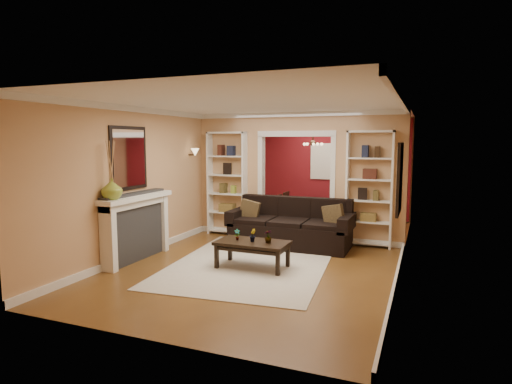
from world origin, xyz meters
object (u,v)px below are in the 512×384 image
at_px(coffee_table, 252,255).
at_px(bookshelf_left, 227,184).
at_px(fireplace, 138,228).
at_px(sofa, 290,223).
at_px(bookshelf_right, 369,189).
at_px(dining_table, 312,214).

height_order(coffee_table, bookshelf_left, bookshelf_left).
distance_m(bookshelf_left, fireplace, 2.65).
distance_m(sofa, coffee_table, 1.67).
bearing_deg(fireplace, sofa, 41.61).
xyz_separation_m(sofa, bookshelf_right, (1.44, 0.58, 0.67)).
xyz_separation_m(coffee_table, bookshelf_left, (-1.51, 2.22, 0.93)).
bearing_deg(bookshelf_right, bookshelf_left, 180.00).
bearing_deg(bookshelf_left, dining_table, 47.27).
height_order(sofa, bookshelf_right, bookshelf_right).
bearing_deg(bookshelf_right, dining_table, 133.59).
height_order(coffee_table, fireplace, fireplace).
xyz_separation_m(coffee_table, bookshelf_right, (1.59, 2.22, 0.93)).
distance_m(sofa, fireplace, 2.94).
bearing_deg(sofa, bookshelf_right, 21.88).
height_order(bookshelf_left, fireplace, bookshelf_left).
bearing_deg(bookshelf_left, bookshelf_right, 0.00).
height_order(bookshelf_right, fireplace, bookshelf_right).
relative_size(coffee_table, bookshelf_right, 0.51).
height_order(coffee_table, dining_table, dining_table).
distance_m(fireplace, dining_table, 4.67).
relative_size(coffee_table, dining_table, 0.69).
bearing_deg(coffee_table, fireplace, -170.78).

